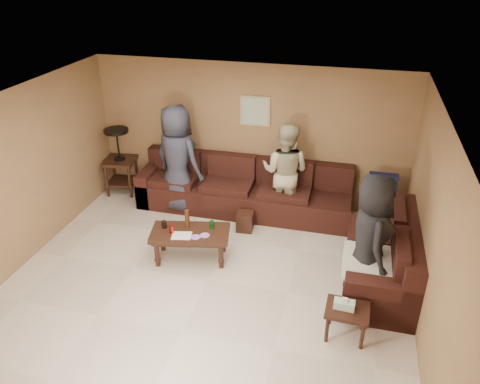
{
  "coord_description": "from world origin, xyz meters",
  "views": [
    {
      "loc": [
        1.73,
        -4.98,
        4.15
      ],
      "look_at": [
        0.25,
        0.85,
        1.0
      ],
      "focal_mm": 35.0,
      "sensor_mm": 36.0,
      "label": 1
    }
  ],
  "objects_px": {
    "coffee_table": "(190,235)",
    "person_right": "(370,238)",
    "waste_bin": "(245,221)",
    "person_middle": "(285,172)",
    "person_left": "(178,159)",
    "end_table_left": "(120,160)",
    "sectional_sofa": "(284,214)",
    "side_table_right": "(347,312)"
  },
  "relations": [
    {
      "from": "side_table_right",
      "to": "waste_bin",
      "type": "xyz_separation_m",
      "value": [
        -1.72,
        2.02,
        -0.21
      ]
    },
    {
      "from": "person_left",
      "to": "person_middle",
      "type": "relative_size",
      "value": 1.11
    },
    {
      "from": "coffee_table",
      "to": "waste_bin",
      "type": "height_order",
      "value": "coffee_table"
    },
    {
      "from": "end_table_left",
      "to": "person_left",
      "type": "bearing_deg",
      "value": -13.65
    },
    {
      "from": "waste_bin",
      "to": "end_table_left",
      "type": "bearing_deg",
      "value": 163.51
    },
    {
      "from": "person_right",
      "to": "coffee_table",
      "type": "bearing_deg",
      "value": 73.6
    },
    {
      "from": "sectional_sofa",
      "to": "waste_bin",
      "type": "distance_m",
      "value": 0.65
    },
    {
      "from": "end_table_left",
      "to": "person_left",
      "type": "distance_m",
      "value": 1.35
    },
    {
      "from": "sectional_sofa",
      "to": "coffee_table",
      "type": "distance_m",
      "value": 1.63
    },
    {
      "from": "person_left",
      "to": "person_right",
      "type": "distance_m",
      "value": 3.6
    },
    {
      "from": "coffee_table",
      "to": "person_left",
      "type": "height_order",
      "value": "person_left"
    },
    {
      "from": "side_table_right",
      "to": "person_left",
      "type": "distance_m",
      "value": 3.95
    },
    {
      "from": "coffee_table",
      "to": "person_left",
      "type": "distance_m",
      "value": 1.68
    },
    {
      "from": "sectional_sofa",
      "to": "waste_bin",
      "type": "relative_size",
      "value": 14.65
    },
    {
      "from": "end_table_left",
      "to": "waste_bin",
      "type": "bearing_deg",
      "value": -16.49
    },
    {
      "from": "end_table_left",
      "to": "person_middle",
      "type": "relative_size",
      "value": 0.74
    },
    {
      "from": "waste_bin",
      "to": "person_right",
      "type": "height_order",
      "value": "person_right"
    },
    {
      "from": "sectional_sofa",
      "to": "coffee_table",
      "type": "bearing_deg",
      "value": -138.53
    },
    {
      "from": "person_left",
      "to": "person_middle",
      "type": "bearing_deg",
      "value": -154.05
    },
    {
      "from": "person_middle",
      "to": "sectional_sofa",
      "type": "bearing_deg",
      "value": 109.46
    },
    {
      "from": "end_table_left",
      "to": "side_table_right",
      "type": "height_order",
      "value": "end_table_left"
    },
    {
      "from": "coffee_table",
      "to": "person_left",
      "type": "bearing_deg",
      "value": 116.34
    },
    {
      "from": "sectional_sofa",
      "to": "side_table_right",
      "type": "xyz_separation_m",
      "value": [
        1.09,
        -2.12,
        0.04
      ]
    },
    {
      "from": "end_table_left",
      "to": "coffee_table",
      "type": "bearing_deg",
      "value": -41.2
    },
    {
      "from": "person_middle",
      "to": "waste_bin",
      "type": "bearing_deg",
      "value": 57.82
    },
    {
      "from": "end_table_left",
      "to": "side_table_right",
      "type": "xyz_separation_m",
      "value": [
        4.3,
        -2.78,
        -0.29
      ]
    },
    {
      "from": "coffee_table",
      "to": "end_table_left",
      "type": "height_order",
      "value": "end_table_left"
    },
    {
      "from": "end_table_left",
      "to": "person_right",
      "type": "xyz_separation_m",
      "value": [
        4.5,
        -1.9,
        0.22
      ]
    },
    {
      "from": "coffee_table",
      "to": "person_middle",
      "type": "relative_size",
      "value": 0.72
    },
    {
      "from": "person_middle",
      "to": "person_right",
      "type": "relative_size",
      "value": 0.97
    },
    {
      "from": "person_right",
      "to": "person_middle",
      "type": "bearing_deg",
      "value": 25.82
    },
    {
      "from": "coffee_table",
      "to": "person_right",
      "type": "xyz_separation_m",
      "value": [
        2.52,
        -0.16,
        0.47
      ]
    },
    {
      "from": "side_table_right",
      "to": "waste_bin",
      "type": "relative_size",
      "value": 1.77
    },
    {
      "from": "sectional_sofa",
      "to": "person_middle",
      "type": "distance_m",
      "value": 0.73
    },
    {
      "from": "coffee_table",
      "to": "person_middle",
      "type": "distance_m",
      "value": 1.99
    },
    {
      "from": "coffee_table",
      "to": "end_table_left",
      "type": "relative_size",
      "value": 0.98
    },
    {
      "from": "sectional_sofa",
      "to": "person_right",
      "type": "distance_m",
      "value": 1.88
    },
    {
      "from": "person_left",
      "to": "person_middle",
      "type": "height_order",
      "value": "person_left"
    },
    {
      "from": "sectional_sofa",
      "to": "end_table_left",
      "type": "distance_m",
      "value": 3.29
    },
    {
      "from": "end_table_left",
      "to": "waste_bin",
      "type": "height_order",
      "value": "end_table_left"
    },
    {
      "from": "side_table_right",
      "to": "person_middle",
      "type": "relative_size",
      "value": 0.33
    },
    {
      "from": "coffee_table",
      "to": "side_table_right",
      "type": "xyz_separation_m",
      "value": [
        2.31,
        -1.05,
        -0.04
      ]
    }
  ]
}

